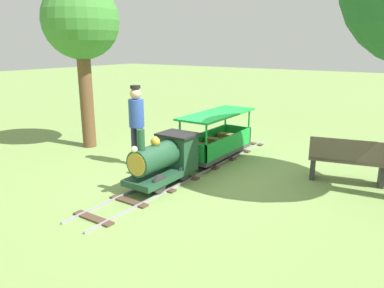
{
  "coord_description": "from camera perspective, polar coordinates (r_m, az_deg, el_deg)",
  "views": [
    {
      "loc": [
        -3.82,
        5.78,
        2.38
      ],
      "look_at": [
        0.0,
        0.19,
        0.55
      ],
      "focal_mm": 34.48,
      "sensor_mm": 36.0,
      "label": 1
    }
  ],
  "objects": [
    {
      "name": "ground_plane",
      "position": [
        7.33,
        0.82,
        -3.84
      ],
      "size": [
        60.0,
        60.0,
        0.0
      ],
      "primitive_type": "plane",
      "color": "#75934C"
    },
    {
      "name": "track",
      "position": [
        7.19,
        0.11,
        -4.06
      ],
      "size": [
        0.71,
        5.7,
        0.04
      ],
      "color": "gray",
      "rests_on": "ground_plane"
    },
    {
      "name": "locomotive",
      "position": [
        6.39,
        -4.26,
        -2.19
      ],
      "size": [
        0.67,
        1.45,
        1.06
      ],
      "color": "#1E472D",
      "rests_on": "ground_plane"
    },
    {
      "name": "passenger_car",
      "position": [
        7.81,
        3.84,
        0.58
      ],
      "size": [
        0.77,
        2.0,
        0.97
      ],
      "color": "#3F3F3F",
      "rests_on": "ground_plane"
    },
    {
      "name": "conductor_person",
      "position": [
        7.38,
        -8.57,
        3.82
      ],
      "size": [
        0.3,
        0.3,
        1.62
      ],
      "color": "#282D47",
      "rests_on": "ground_plane"
    },
    {
      "name": "park_bench",
      "position": [
        7.03,
        22.93,
        -2.35
      ],
      "size": [
        1.36,
        0.68,
        0.82
      ],
      "color": "brown",
      "rests_on": "ground_plane"
    },
    {
      "name": "oak_tree_far",
      "position": [
        8.95,
        -16.81,
        17.34
      ],
      "size": [
        1.7,
        1.7,
        3.75
      ],
      "color": "brown",
      "rests_on": "ground_plane"
    }
  ]
}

